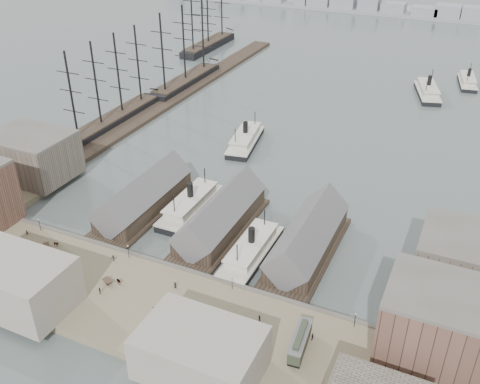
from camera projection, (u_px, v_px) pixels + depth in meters
The scene contains 38 objects.
ground at pixel (192, 263), 141.25m from camera, with size 900.00×900.00×0.00m, color #4B5756.
quay at pixel (151, 308), 125.07m from camera, with size 180.00×30.00×2.00m, color #776C50.
seawall at pixel (182, 271), 136.60m from camera, with size 180.00×1.20×2.30m, color #59544C.
west_wharf at pixel (169, 100), 243.90m from camera, with size 10.00×220.00×1.60m, color #2D231C.
ferry_shed_west at pixel (144, 198), 161.57m from camera, with size 14.00×42.00×12.60m.
ferry_shed_center at pixel (221, 217), 152.15m from camera, with size 14.00×42.00×12.60m.
ferry_shed_east at pixel (308, 239), 142.73m from camera, with size 14.00×42.00×12.60m.
warehouse_west_back at pixel (32, 156), 176.19m from camera, with size 26.00×20.00×14.00m, color #60564C.
warehouse_east_front at pixel (461, 340), 102.14m from camera, with size 30.00×18.00×19.00m, color brown.
warehouse_east_back at pixel (479, 271), 123.59m from camera, with size 28.00×20.00×15.00m, color #60564C.
street_bldg_center at pixel (200, 353), 105.39m from camera, with size 24.00×16.00×10.00m, color gray.
street_bldg_west at pixel (9, 280), 123.00m from camera, with size 30.00×16.00×12.00m, color gray.
lamp_post_far_w at pixel (39, 222), 149.69m from camera, with size 0.44×0.44×3.92m.
lamp_post_near_w at pixel (128, 249), 138.82m from camera, with size 0.44×0.44×3.92m.
lamp_post_near_e at pixel (232, 280), 127.95m from camera, with size 0.44×0.44×3.92m.
lamp_post_far_e at pixel (355, 317), 117.09m from camera, with size 0.44×0.44×3.92m.
far_shore at pixel (407, 9), 402.06m from camera, with size 500.00×40.00×15.72m.
ferry_docked_west at pixel (191, 204), 162.37m from camera, with size 8.68×28.93×10.33m.
ferry_docked_east at pixel (251, 250), 142.48m from camera, with size 8.32×27.75×9.91m.
ferry_open_near at pixel (245, 139), 203.36m from camera, with size 13.29×29.55×10.18m.
ferry_open_mid at pixel (428, 91), 250.07m from camera, with size 16.47×30.23×10.34m.
ferry_open_far at pixel (467, 81), 263.59m from camera, with size 11.62×25.77×8.88m.
sailing_ship_near at pixel (112, 119), 219.87m from camera, with size 8.83×60.84×36.31m.
sailing_ship_mid at pixel (186, 80), 262.20m from camera, with size 9.39×54.23×38.58m.
sailing_ship_far at pixel (208, 44), 320.77m from camera, with size 9.53×52.93×39.17m.
tram at pixel (300, 342), 111.65m from camera, with size 3.97×11.49×4.01m.
horse_cart_left at pixel (53, 245), 143.84m from camera, with size 4.34×4.10×1.54m.
horse_cart_center at pixel (115, 281), 130.65m from camera, with size 4.95×2.85×1.60m.
horse_cart_right at pixel (217, 319), 119.54m from camera, with size 4.70×2.28×1.44m.
pedestrian_0 at pixel (27, 232), 148.72m from camera, with size 0.59×0.43×1.63m, color black.
pedestrian_1 at pixel (4, 256), 139.38m from camera, with size 0.84×0.65×1.72m, color black.
pedestrian_2 at pixel (113, 258), 138.55m from camera, with size 1.11×0.64×1.72m, color black.
pedestrian_3 at pixel (100, 290), 127.55m from camera, with size 1.04×0.43×1.78m, color black.
pedestrian_4 at pixel (175, 285), 129.38m from camera, with size 0.81×0.53×1.65m, color black.
pedestrian_5 at pixel (153, 310), 121.70m from camera, with size 0.67×0.49×1.83m, color black.
pedestrian_6 at pixel (259, 318), 119.55m from camera, with size 0.79×0.62×1.63m, color black.
pedestrian_7 at pixel (224, 355), 110.25m from camera, with size 1.04×0.60×1.61m, color black.
pedestrian_8 at pixel (312, 337), 114.61m from camera, with size 1.03×0.43×1.75m, color black.
Camera 1 is at (58.60, -96.84, 87.49)m, focal length 40.00 mm.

